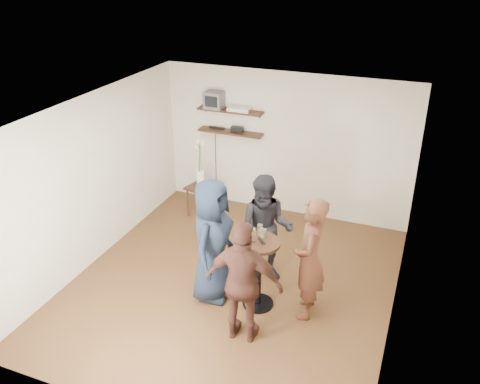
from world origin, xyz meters
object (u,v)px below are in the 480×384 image
object	(u,v)px
dvd_deck	(240,109)
drinks_table	(259,265)
radio	(237,129)
person_plaid	(310,259)
side_table	(201,191)
person_brown	(244,283)
person_dark	(266,229)
crt_monitor	(214,100)
person_navy	(212,241)

from	to	relation	value
dvd_deck	drinks_table	bearing A→B (deg)	-63.62
dvd_deck	drinks_table	xyz separation A→B (m)	(1.33, -2.67, -1.25)
radio	person_plaid	bearing A→B (deg)	-51.70
drinks_table	side_table	bearing A→B (deg)	131.39
person_plaid	person_brown	xyz separation A→B (m)	(-0.61, -0.76, -0.03)
person_plaid	person_brown	world-z (taller)	person_plaid
radio	person_dark	world-z (taller)	person_dark
side_table	drinks_table	bearing A→B (deg)	-48.61
crt_monitor	dvd_deck	xyz separation A→B (m)	(0.48, 0.00, -0.12)
person_plaid	person_dark	bearing A→B (deg)	-133.55
drinks_table	person_dark	distance (m)	0.69
radio	person_plaid	size ratio (longest dim) A/B	0.13
drinks_table	person_plaid	xyz separation A→B (m)	(0.66, 0.09, 0.20)
crt_monitor	dvd_deck	distance (m)	0.50
crt_monitor	side_table	world-z (taller)	crt_monitor
crt_monitor	drinks_table	world-z (taller)	crt_monitor
crt_monitor	radio	xyz separation A→B (m)	(0.43, 0.00, -0.50)
person_plaid	person_navy	bearing A→B (deg)	-93.12
side_table	person_plaid	size ratio (longest dim) A/B	0.33
radio	person_navy	xyz separation A→B (m)	(0.71, -2.69, -0.63)
crt_monitor	dvd_deck	size ratio (longest dim) A/B	0.80
dvd_deck	side_table	xyz separation A→B (m)	(-0.54, -0.56, -1.44)
person_plaid	person_dark	xyz separation A→B (m)	(-0.78, 0.56, -0.03)
dvd_deck	person_plaid	size ratio (longest dim) A/B	0.24
dvd_deck	person_navy	world-z (taller)	dvd_deck
person_navy	dvd_deck	bearing A→B (deg)	12.21
side_table	person_navy	world-z (taller)	person_navy
person_plaid	dvd_deck	bearing A→B (deg)	-150.25
crt_monitor	side_table	distance (m)	1.66
person_plaid	person_navy	world-z (taller)	person_navy
dvd_deck	drinks_table	distance (m)	3.23
person_dark	person_navy	size ratio (longest dim) A/B	0.92
person_brown	person_plaid	bearing A→B (deg)	-133.05
side_table	drinks_table	xyz separation A→B (m)	(1.86, -2.11, 0.19)
dvd_deck	side_table	size ratio (longest dim) A/B	0.72
dvd_deck	person_dark	xyz separation A→B (m)	(1.20, -2.02, -1.08)
crt_monitor	person_plaid	size ratio (longest dim) A/B	0.19
radio	person_plaid	distance (m)	3.36
crt_monitor	drinks_table	xyz separation A→B (m)	(1.81, -2.67, -1.37)
person_navy	person_brown	size ratio (longest dim) A/B	1.08
person_dark	person_brown	xyz separation A→B (m)	(0.17, -1.32, 0.00)
crt_monitor	person_brown	size ratio (longest dim) A/B	0.20
radio	drinks_table	size ratio (longest dim) A/B	0.22
crt_monitor	person_brown	world-z (taller)	crt_monitor
dvd_deck	person_brown	bearing A→B (deg)	-67.66
radio	person_brown	xyz separation A→B (m)	(1.43, -3.34, -0.70)
radio	drinks_table	distance (m)	3.13
crt_monitor	person_navy	xyz separation A→B (m)	(1.14, -2.69, -1.13)
dvd_deck	radio	distance (m)	0.38
person_plaid	radio	bearing A→B (deg)	-149.51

